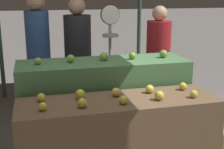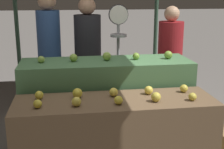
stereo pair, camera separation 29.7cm
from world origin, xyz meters
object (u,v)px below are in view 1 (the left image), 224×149
object	(u,v)px
produce_scale	(110,43)
person_vendor_at_scale	(78,53)
person_customer_left	(158,54)
person_customer_right	(38,49)

from	to	relation	value
produce_scale	person_vendor_at_scale	distance (m)	0.53
produce_scale	person_vendor_at_scale	xyz separation A→B (m)	(-0.36, 0.35, -0.17)
produce_scale	person_customer_left	distance (m)	0.93
person_vendor_at_scale	person_customer_right	bearing A→B (deg)	-24.06
produce_scale	person_customer_left	size ratio (longest dim) A/B	1.02
produce_scale	person_vendor_at_scale	world-z (taller)	person_vendor_at_scale
person_vendor_at_scale	person_customer_left	world-z (taller)	person_vendor_at_scale
produce_scale	person_customer_right	size ratio (longest dim) A/B	0.92
produce_scale	person_customer_right	bearing A→B (deg)	153.93
person_vendor_at_scale	person_customer_right	size ratio (longest dim) A/B	0.96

